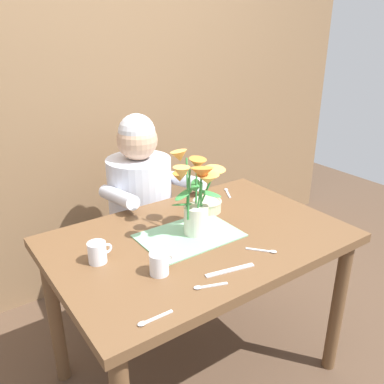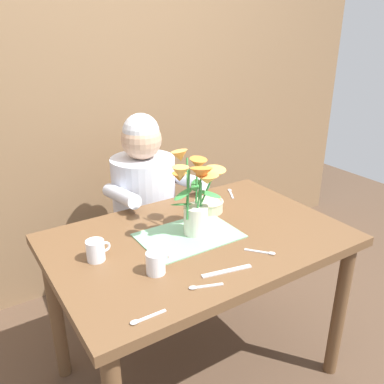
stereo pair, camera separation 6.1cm
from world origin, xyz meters
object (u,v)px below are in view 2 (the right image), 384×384
ceramic_bowl (209,205)px  tea_cup (96,250)px  ceramic_mug (156,263)px  seated_person (145,216)px  flower_vase (197,192)px  dinner_knife (227,271)px

ceramic_bowl → tea_cup: tea_cup is taller
tea_cup → ceramic_mug: bearing=-53.1°
seated_person → tea_cup: 0.77m
flower_vase → tea_cup: (-0.43, 0.03, -0.15)m
flower_vase → ceramic_mug: size_ratio=3.70×
dinner_knife → tea_cup: size_ratio=2.04×
tea_cup → flower_vase: bearing=-3.8°
dinner_knife → ceramic_mug: (-0.21, 0.13, 0.04)m
dinner_knife → tea_cup: bearing=149.6°
seated_person → flower_vase: seated_person is taller
tea_cup → ceramic_mug: (0.15, -0.19, 0.00)m
dinner_knife → flower_vase: bearing=89.0°
ceramic_bowl → seated_person: bearing=104.6°
flower_vase → dinner_knife: size_ratio=1.81×
flower_vase → ceramic_mug: bearing=-149.2°
ceramic_bowl → dinner_knife: (-0.23, -0.44, -0.03)m
ceramic_mug → ceramic_bowl: bearing=35.1°
ceramic_bowl → dinner_knife: size_ratio=0.72×
dinner_knife → tea_cup: (-0.36, 0.33, 0.04)m
ceramic_mug → seated_person: bearing=66.4°
seated_person → ceramic_bowl: size_ratio=8.35×
seated_person → ceramic_bowl: (0.12, -0.44, 0.21)m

